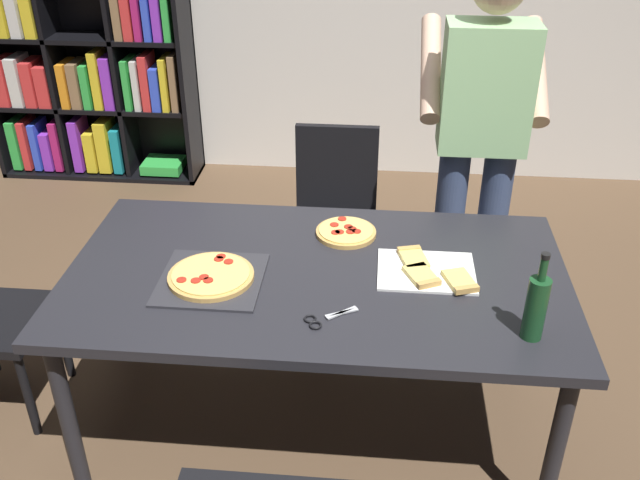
% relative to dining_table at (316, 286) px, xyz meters
% --- Properties ---
extents(ground_plane, '(12.00, 12.00, 0.00)m').
position_rel_dining_table_xyz_m(ground_plane, '(0.00, 0.00, -0.69)').
color(ground_plane, brown).
extents(dining_table, '(1.87, 1.03, 0.75)m').
position_rel_dining_table_xyz_m(dining_table, '(0.00, 0.00, 0.00)').
color(dining_table, '#232328').
rests_on(dining_table, ground_plane).
extents(chair_far_side, '(0.42, 0.42, 0.90)m').
position_rel_dining_table_xyz_m(chair_far_side, '(0.00, 1.00, -0.17)').
color(chair_far_side, black).
rests_on(chair_far_side, ground_plane).
extents(bookshelf, '(1.40, 0.35, 1.95)m').
position_rel_dining_table_xyz_m(bookshelf, '(-1.80, 2.37, 0.25)').
color(bookshelf, black).
rests_on(bookshelf, ground_plane).
extents(person_serving_pizza, '(0.55, 0.54, 1.75)m').
position_rel_dining_table_xyz_m(person_serving_pizza, '(0.66, 0.78, 0.31)').
color(person_serving_pizza, '#38476B').
rests_on(person_serving_pizza, ground_plane).
extents(pepperoni_pizza_on_tray, '(0.37, 0.37, 0.04)m').
position_rel_dining_table_xyz_m(pepperoni_pizza_on_tray, '(-0.38, -0.09, 0.08)').
color(pepperoni_pizza_on_tray, '#2D2D33').
rests_on(pepperoni_pizza_on_tray, dining_table).
extents(pizza_slices_on_towel, '(0.36, 0.30, 0.03)m').
position_rel_dining_table_xyz_m(pizza_slices_on_towel, '(0.42, 0.02, 0.08)').
color(pizza_slices_on_towel, white).
rests_on(pizza_slices_on_towel, dining_table).
extents(wine_bottle, '(0.07, 0.07, 0.32)m').
position_rel_dining_table_xyz_m(wine_bottle, '(0.73, -0.32, 0.18)').
color(wine_bottle, '#194723').
rests_on(wine_bottle, dining_table).
extents(kitchen_scissors, '(0.19, 0.15, 0.01)m').
position_rel_dining_table_xyz_m(kitchen_scissors, '(0.05, -0.29, 0.07)').
color(kitchen_scissors, silver).
rests_on(kitchen_scissors, dining_table).
extents(second_pizza_plain, '(0.25, 0.25, 0.03)m').
position_rel_dining_table_xyz_m(second_pizza_plain, '(0.09, 0.29, 0.08)').
color(second_pizza_plain, tan).
rests_on(second_pizza_plain, dining_table).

